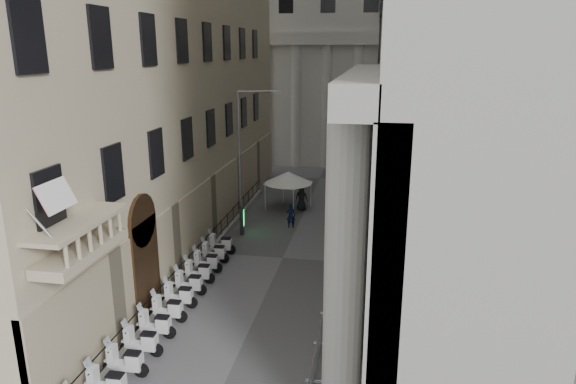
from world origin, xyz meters
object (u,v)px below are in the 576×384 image
(street_lamp, at_px, (245,144))
(pedestrian_a, at_px, (291,216))
(pedestrian_b, at_px, (333,207))
(info_kiosk, at_px, (242,220))
(security_tent, at_px, (284,176))

(street_lamp, xyz_separation_m, pedestrian_a, (3.42, -1.29, -4.57))
(pedestrian_a, height_order, pedestrian_b, pedestrian_a)
(street_lamp, relative_size, info_kiosk, 5.20)
(pedestrian_a, xyz_separation_m, pedestrian_b, (2.60, 2.66, -0.06))
(pedestrian_a, bearing_deg, street_lamp, -25.78)
(security_tent, height_order, pedestrian_a, security_tent)
(security_tent, distance_m, street_lamp, 5.00)
(street_lamp, relative_size, pedestrian_a, 5.48)
(street_lamp, xyz_separation_m, info_kiosk, (0.47, -2.96, -4.51))
(street_lamp, bearing_deg, pedestrian_b, -3.36)
(security_tent, xyz_separation_m, pedestrian_a, (1.27, -4.68, -1.59))
(info_kiosk, bearing_deg, street_lamp, 86.44)
(security_tent, bearing_deg, street_lamp, -122.36)
(security_tent, relative_size, pedestrian_b, 2.33)
(info_kiosk, height_order, pedestrian_a, info_kiosk)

